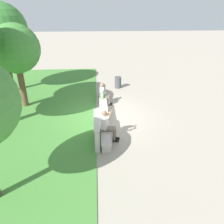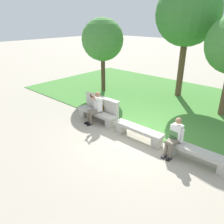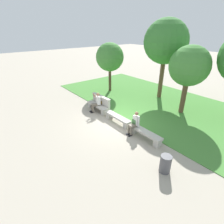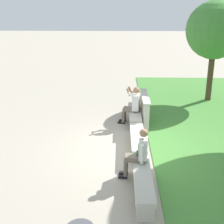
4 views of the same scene
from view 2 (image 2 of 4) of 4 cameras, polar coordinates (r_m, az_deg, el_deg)
The scene contains 11 objects.
ground_plane at distance 8.11m, azimuth 6.74°, elevation -6.84°, with size 80.00×80.00×0.00m, color #A89E8C.
grass_strip at distance 11.65m, azimuth 19.45°, elevation 1.64°, with size 18.26×8.00×0.03m, color #478438.
bench_main at distance 9.24m, azimuth -4.09°, elevation -0.74°, with size 1.94×0.40×0.45m.
bench_near at distance 7.97m, azimuth 6.84°, elevation -4.98°, with size 1.94×0.40×0.45m.
bench_mid at distance 7.15m, azimuth 21.25°, elevation -10.18°, with size 1.94×0.40×0.45m.
backrest_wall_with_plaque at distance 9.37m, azimuth -2.64°, elevation 1.10°, with size 1.83×0.24×1.01m.
person_photographer at distance 8.99m, azimuth -4.31°, elevation 1.58°, with size 0.54×0.78×1.32m.
person_distant at distance 7.13m, azimuth 16.12°, elevation -6.04°, with size 0.48×0.69×1.26m.
backpack at distance 7.24m, azimuth 16.03°, elevation -5.96°, with size 0.28×0.24×0.43m.
tree_behind_wall at distance 12.77m, azimuth -2.47°, elevation 18.28°, with size 2.33×2.33×4.12m.
tree_right_background at distance 12.38m, azimuth 19.21°, elevation 23.03°, with size 3.19×3.19×5.87m.
Camera 2 is at (3.96, -5.81, 4.05)m, focal length 35.00 mm.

